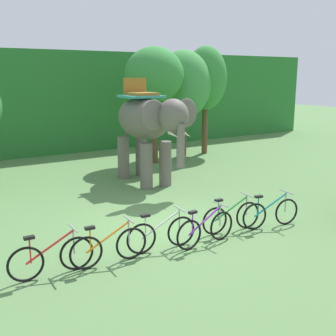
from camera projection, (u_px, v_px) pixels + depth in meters
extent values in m
plane|color=#567F47|center=(166.00, 226.00, 10.91)|extent=(80.00, 80.00, 0.00)
cube|color=#28702D|center=(22.00, 101.00, 22.21)|extent=(36.00, 6.00, 5.07)
cylinder|color=brown|center=(155.00, 132.00, 18.57)|extent=(0.28, 0.28, 2.82)
ellipsoid|color=#338438|center=(154.00, 75.00, 18.03)|extent=(2.56, 2.56, 2.38)
cylinder|color=brown|center=(183.00, 135.00, 20.26)|extent=(0.34, 0.34, 2.01)
ellipsoid|color=#3D8E42|center=(183.00, 84.00, 19.73)|extent=(2.62, 2.62, 3.19)
cylinder|color=brown|center=(205.00, 130.00, 20.95)|extent=(0.28, 0.28, 2.35)
ellipsoid|color=#338438|center=(206.00, 78.00, 20.39)|extent=(2.06, 2.06, 3.08)
ellipsoid|color=#665E56|center=(143.00, 118.00, 15.02)|extent=(1.43, 2.92, 1.50)
cylinder|color=#665E56|center=(165.00, 164.00, 14.81)|extent=(0.44, 0.44, 1.60)
cylinder|color=#665E56|center=(146.00, 166.00, 14.41)|extent=(0.44, 0.44, 1.60)
cylinder|color=#665E56|center=(141.00, 156.00, 16.30)|extent=(0.44, 0.44, 1.60)
cylinder|color=#665E56|center=(123.00, 158.00, 15.90)|extent=(0.44, 0.44, 1.60)
ellipsoid|color=#665E56|center=(173.00, 116.00, 13.31)|extent=(1.01, 1.11, 1.10)
ellipsoid|color=#665E56|center=(186.00, 113.00, 13.74)|extent=(0.84, 0.17, 0.96)
ellipsoid|color=#665E56|center=(154.00, 115.00, 13.10)|extent=(0.84, 0.17, 0.96)
cylinder|color=#665E56|center=(181.00, 146.00, 13.13)|extent=(0.26, 0.26, 1.40)
cone|color=beige|center=(186.00, 134.00, 13.21)|extent=(0.13, 0.56, 0.21)
cone|color=beige|center=(174.00, 135.00, 12.98)|extent=(0.13, 0.56, 0.21)
cube|color=teal|center=(141.00, 96.00, 14.93)|extent=(1.35, 1.32, 0.08)
cube|color=olive|center=(141.00, 94.00, 14.91)|extent=(0.91, 1.11, 0.10)
cube|color=olive|center=(135.00, 86.00, 15.26)|extent=(0.90, 0.11, 0.56)
cylinder|color=#665E56|center=(126.00, 127.00, 16.29)|extent=(0.08, 0.08, 0.90)
torus|color=black|center=(26.00, 264.00, 7.92)|extent=(0.71, 0.08, 0.71)
torus|color=black|center=(77.00, 253.00, 8.42)|extent=(0.71, 0.08, 0.71)
cylinder|color=red|center=(50.00, 247.00, 8.10)|extent=(0.97, 0.08, 0.54)
cylinder|color=red|center=(30.00, 251.00, 7.92)|extent=(0.03, 0.03, 0.52)
cube|color=black|center=(29.00, 238.00, 7.86)|extent=(0.20, 0.11, 0.06)
cylinder|color=#9E9EA3|center=(74.00, 241.00, 8.33)|extent=(0.03, 0.03, 0.55)
cylinder|color=#9E9EA3|center=(73.00, 228.00, 8.27)|extent=(0.05, 0.52, 0.03)
torus|color=black|center=(86.00, 253.00, 8.43)|extent=(0.71, 0.09, 0.71)
torus|color=black|center=(131.00, 243.00, 8.91)|extent=(0.71, 0.09, 0.71)
cylinder|color=orange|center=(108.00, 237.00, 8.60)|extent=(0.97, 0.10, 0.54)
cylinder|color=orange|center=(90.00, 240.00, 8.42)|extent=(0.03, 0.03, 0.52)
cube|color=black|center=(90.00, 228.00, 8.36)|extent=(0.21, 0.11, 0.06)
cylinder|color=#9E9EA3|center=(129.00, 232.00, 8.82)|extent=(0.03, 0.03, 0.55)
cylinder|color=#9E9EA3|center=(129.00, 219.00, 8.76)|extent=(0.06, 0.52, 0.03)
torus|color=black|center=(141.00, 239.00, 9.16)|extent=(0.71, 0.11, 0.71)
torus|color=black|center=(181.00, 231.00, 9.61)|extent=(0.71, 0.11, 0.71)
cylinder|color=silver|center=(161.00, 225.00, 9.32)|extent=(0.97, 0.13, 0.54)
cylinder|color=silver|center=(145.00, 227.00, 9.15)|extent=(0.03, 0.03, 0.52)
cube|color=black|center=(145.00, 216.00, 9.10)|extent=(0.21, 0.12, 0.06)
cylinder|color=#9E9EA3|center=(179.00, 220.00, 9.53)|extent=(0.03, 0.03, 0.55)
cylinder|color=#9E9EA3|center=(179.00, 209.00, 9.47)|extent=(0.08, 0.52, 0.03)
torus|color=black|center=(189.00, 235.00, 9.38)|extent=(0.71, 0.10, 0.71)
torus|color=black|center=(221.00, 226.00, 9.95)|extent=(0.71, 0.10, 0.71)
cylinder|color=purple|center=(205.00, 220.00, 9.60)|extent=(0.97, 0.11, 0.54)
cylinder|color=purple|center=(193.00, 223.00, 9.38)|extent=(0.03, 0.03, 0.52)
cube|color=black|center=(193.00, 212.00, 9.32)|extent=(0.21, 0.11, 0.06)
cylinder|color=#9E9EA3|center=(220.00, 215.00, 9.86)|extent=(0.03, 0.03, 0.55)
cylinder|color=#9E9EA3|center=(220.00, 204.00, 9.81)|extent=(0.07, 0.52, 0.03)
torus|color=black|center=(215.00, 221.00, 10.28)|extent=(0.71, 0.13, 0.71)
torus|color=black|center=(248.00, 215.00, 10.72)|extent=(0.71, 0.13, 0.71)
cylinder|color=green|center=(231.00, 209.00, 10.44)|extent=(0.97, 0.15, 0.54)
cylinder|color=green|center=(218.00, 210.00, 10.27)|extent=(0.03, 0.03, 0.52)
cube|color=black|center=(219.00, 200.00, 10.21)|extent=(0.21, 0.12, 0.06)
cylinder|color=#9E9EA3|center=(246.00, 205.00, 10.64)|extent=(0.03, 0.03, 0.55)
cylinder|color=#9E9EA3|center=(247.00, 195.00, 10.58)|extent=(0.09, 0.52, 0.03)
torus|color=black|center=(254.00, 217.00, 10.60)|extent=(0.71, 0.17, 0.71)
torus|color=black|center=(286.00, 212.00, 10.98)|extent=(0.71, 0.17, 0.71)
cylinder|color=teal|center=(270.00, 205.00, 10.73)|extent=(0.96, 0.21, 0.54)
cylinder|color=teal|center=(258.00, 206.00, 10.58)|extent=(0.03, 0.03, 0.52)
cube|color=black|center=(259.00, 197.00, 10.53)|extent=(0.21, 0.13, 0.06)
cylinder|color=#9E9EA3|center=(286.00, 202.00, 10.90)|extent=(0.03, 0.03, 0.55)
cylinder|color=#9E9EA3|center=(286.00, 192.00, 10.84)|extent=(0.12, 0.52, 0.03)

